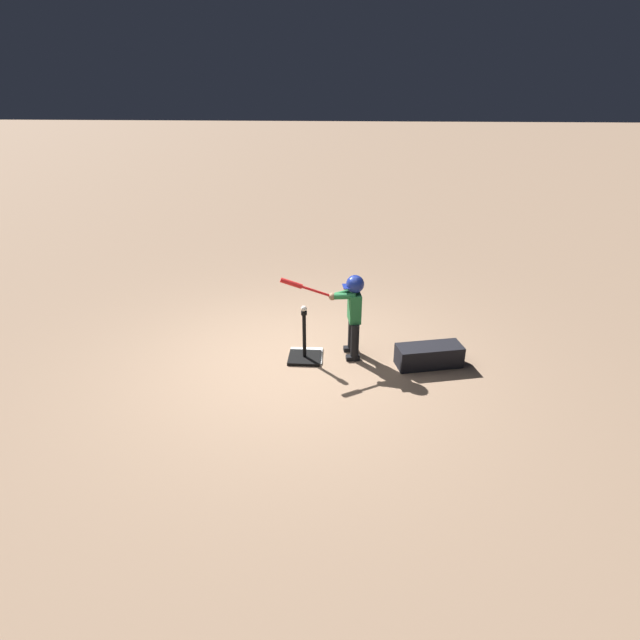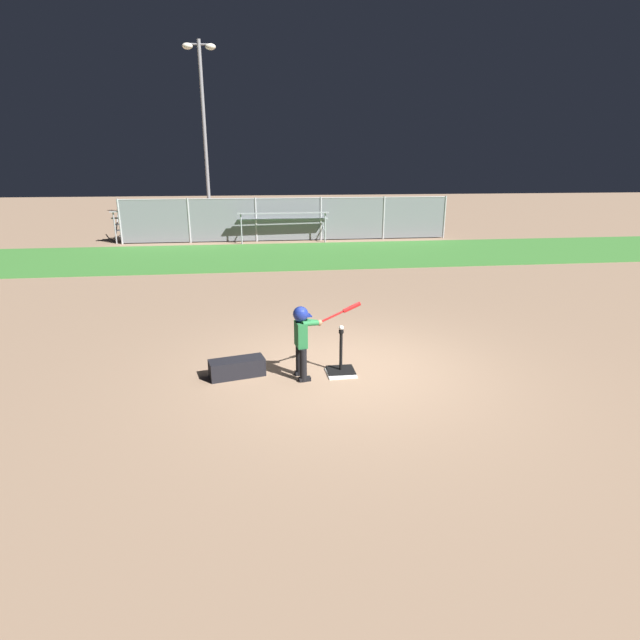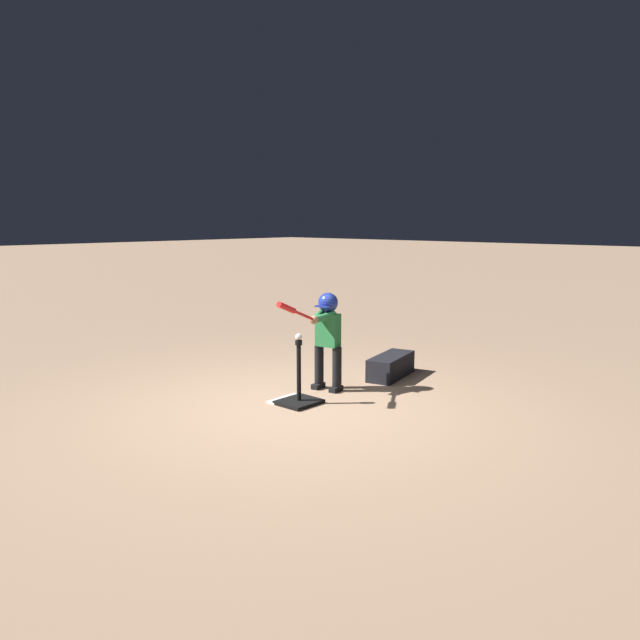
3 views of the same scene
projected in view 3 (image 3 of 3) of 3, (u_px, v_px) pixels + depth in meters
ground_plane at (294, 409)px, 6.56m from camera, size 90.00×90.00×0.00m
home_plate at (295, 401)px, 6.79m from camera, size 0.46×0.46×0.02m
batting_tee at (299, 395)px, 6.73m from camera, size 0.43×0.38×0.70m
batter_child at (326, 329)px, 7.16m from camera, size 1.06×0.37×1.14m
baseball at (299, 337)px, 6.62m from camera, size 0.07×0.07×0.07m
equipment_bag at (391, 366)px, 7.87m from camera, size 0.89×0.51×0.28m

